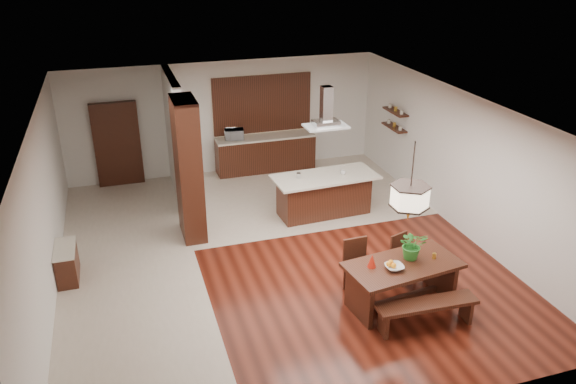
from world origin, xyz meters
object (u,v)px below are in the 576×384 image
object	(u,v)px
dining_chair_right	(405,259)
microwave	(234,134)
pendant_lantern	(411,182)
fruit_bowl	(394,267)
kitchen_island	(324,194)
foliage_plant	(413,245)
island_cup	(343,172)
dining_bench	(426,315)
hallway_console	(67,263)
dining_table	(402,274)
range_hood	(326,107)
dining_chair_left	(359,268)

from	to	relation	value
dining_chair_right	microwave	world-z (taller)	microwave
dining_chair_right	microwave	bearing A→B (deg)	88.25
pendant_lantern	fruit_bowl	xyz separation A→B (m)	(-0.22, -0.11, -1.42)
pendant_lantern	kitchen_island	xyz separation A→B (m)	(-0.02, 3.58, -1.76)
foliage_plant	microwave	size ratio (longest dim) A/B	1.06
pendant_lantern	microwave	size ratio (longest dim) A/B	2.72
foliage_plant	island_cup	size ratio (longest dim) A/B	4.69
dining_bench	fruit_bowl	bearing A→B (deg)	118.58
hallway_console	microwave	distance (m)	5.70
dining_bench	microwave	distance (m)	7.39
hallway_console	dining_table	distance (m)	5.93
dining_bench	foliage_plant	world-z (taller)	foliage_plant
foliage_plant	kitchen_island	bearing A→B (deg)	93.68
range_hood	island_cup	size ratio (longest dim) A/B	8.25
fruit_bowl	microwave	xyz separation A→B (m)	(-1.15, 6.62, 0.26)
dining_table	foliage_plant	size ratio (longest dim) A/B	3.90
kitchen_island	pendant_lantern	bearing A→B (deg)	-92.64
pendant_lantern	foliage_plant	world-z (taller)	pendant_lantern
dining_bench	island_cup	world-z (taller)	island_cup
microwave	foliage_plant	bearing A→B (deg)	-67.36
hallway_console	microwave	xyz separation A→B (m)	(3.99, 4.00, 0.77)
kitchen_island	fruit_bowl	bearing A→B (deg)	-96.11
dining_chair_right	island_cup	world-z (taller)	island_cup
dining_bench	fruit_bowl	distance (m)	0.88
pendant_lantern	foliage_plant	size ratio (longest dim) A/B	2.56
dining_chair_left	range_hood	distance (m)	3.69
pendant_lantern	kitchen_island	world-z (taller)	pendant_lantern
range_hood	dining_table	bearing A→B (deg)	-89.74
dining_table	microwave	world-z (taller)	microwave
dining_bench	pendant_lantern	world-z (taller)	pendant_lantern
kitchen_island	dining_chair_left	bearing A→B (deg)	-102.62
dining_chair_right	kitchen_island	bearing A→B (deg)	79.42
dining_bench	range_hood	size ratio (longest dim) A/B	1.83
hallway_console	fruit_bowl	xyz separation A→B (m)	(5.14, -2.62, 0.51)
hallway_console	range_hood	world-z (taller)	range_hood
island_cup	pendant_lantern	bearing A→B (deg)	-96.30
foliage_plant	fruit_bowl	size ratio (longest dim) A/B	1.73
dining_chair_left	foliage_plant	bearing A→B (deg)	-29.86
dining_bench	fruit_bowl	xyz separation A→B (m)	(-0.31, 0.57, 0.59)
dining_chair_left	fruit_bowl	distance (m)	0.77
dining_chair_right	microwave	size ratio (longest dim) A/B	1.82
dining_table	hallway_console	bearing A→B (deg)	154.91
pendant_lantern	island_cup	bearing A→B (deg)	83.70
dining_chair_right	pendant_lantern	distance (m)	1.96
dining_table	dining_chair_left	distance (m)	0.75
dining_chair_left	island_cup	bearing A→B (deg)	70.92
pendant_lantern	microwave	xyz separation A→B (m)	(-1.38, 6.51, -1.16)
dining_table	island_cup	world-z (taller)	island_cup
pendant_lantern	dining_chair_left	bearing A→B (deg)	136.57
range_hood	microwave	size ratio (longest dim) A/B	1.87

